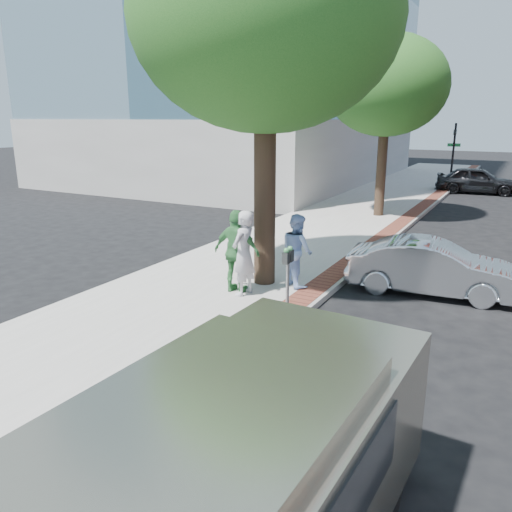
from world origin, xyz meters
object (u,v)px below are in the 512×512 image
Objects in this scene: person_gray at (244,253)px; bg_car at (477,180)px; van at (219,498)px; person_officer at (297,250)px; sedan_silver at (432,268)px; parking_meter at (288,267)px; person_green at (237,252)px.

person_gray reaches higher than bg_car.
person_gray is at bearing 121.16° from van.
person_gray is 7.56m from van.
sedan_silver is at bearing -116.38° from person_officer.
parking_meter is 0.26× the size of van.
person_gray is 1.01× the size of person_green.
van is at bearing 148.08° from person_officer.
sedan_silver is 18.29m from bg_car.
sedan_silver is at bearing 55.12° from parking_meter.
van is (3.83, -6.71, -0.00)m from person_green.
bg_car is at bearing 174.11° from person_gray.
person_gray reaches higher than parking_meter.
person_gray is 4.55m from sedan_silver.
parking_meter is 0.76× the size of person_green.
bg_car is (2.14, 19.66, -0.30)m from person_officer.
bg_car is 0.76× the size of van.
parking_meter is 0.34× the size of bg_car.
sedan_silver is (2.28, 3.28, -0.55)m from parking_meter.
person_officer is at bearing 112.34° from van.
sedan_silver is at bearing 91.88° from van.
van is at bearing 30.73° from person_gray.
parking_meter is at bearing 147.06° from person_officer.
sedan_silver is (2.92, 1.38, -0.38)m from person_officer.
parking_meter is 0.75× the size of person_gray.
person_gray is 21.05m from bg_car.
person_gray reaches higher than person_officer.
van reaches higher than bg_car.
sedan_silver is 0.70× the size of van.
van is (2.17, -5.93, -0.08)m from parking_meter.
person_gray is 1.11× the size of person_officer.
parking_meter is 2.01m from person_officer.
van is at bearing -69.93° from parking_meter.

